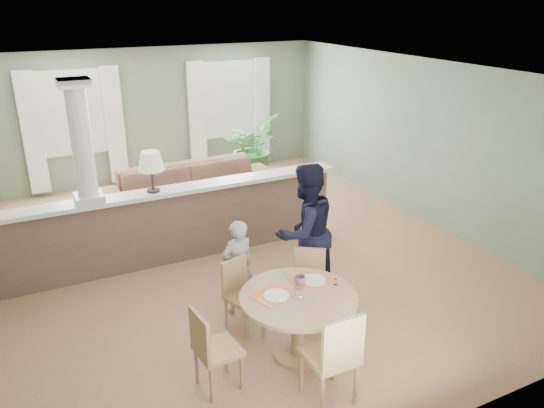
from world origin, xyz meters
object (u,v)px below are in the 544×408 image
sofa (195,194)px  chair_side (211,347)px  child_person (238,267)px  dining_table (298,308)px  houseplant (252,147)px  man_person (305,232)px  chair_near (335,354)px  chair_far_boy (241,291)px  chair_far_man (309,282)px

sofa → chair_side: sofa is taller
child_person → chair_side: bearing=47.9°
chair_side → dining_table: bearing=-90.3°
child_person → dining_table: bearing=92.9°
houseplant → man_person: 4.87m
sofa → chair_near: chair_near is taller
chair_side → man_person: (1.68, 1.16, 0.40)m
man_person → sofa: bearing=-92.4°
houseplant → chair_near: bearing=-108.0°
chair_far_boy → chair_side: bearing=-146.4°
houseplant → child_person: (-2.29, -4.64, -0.07)m
dining_table → chair_side: bearing=-174.3°
sofa → chair_side: (-1.26, -4.20, 0.04)m
sofa → chair_far_man: (0.22, -3.51, 0.02)m
chair_side → houseplant: bearing=-33.7°
chair_far_man → man_person: 0.65m
sofa → chair_near: bearing=-95.0°
man_person → child_person: bearing=-12.3°
man_person → chair_near: bearing=58.0°
chair_side → man_person: man_person is taller
dining_table → chair_far_man: chair_far_man is taller
houseplant → dining_table: size_ratio=1.09×
sofa → dining_table: size_ratio=2.53×
houseplant → chair_far_man: (-1.58, -5.13, -0.19)m
dining_table → chair_far_man: size_ratio=1.42×
chair_far_man → man_person: (0.20, 0.46, 0.41)m
chair_far_boy → chair_side: chair_side is taller
houseplant → dining_table: 6.09m
chair_side → chair_far_man: bearing=-70.9°
houseplant → chair_far_man: houseplant is taller
chair_near → chair_far_boy: bearing=-80.7°
houseplant → chair_far_man: bearing=-107.1°
chair_far_man → chair_near: 1.48m
dining_table → child_person: bearing=101.8°
houseplant → chair_near: size_ratio=1.33×
chair_far_boy → child_person: (0.10, 0.31, 0.14)m
man_person → chair_far_man: bearing=56.0°
dining_table → man_person: 1.29m
dining_table → chair_near: chair_near is taller
sofa → houseplant: 2.44m
chair_far_boy → child_person: size_ratio=0.70×
sofa → chair_far_boy: bearing=-101.3°
child_person → chair_far_boy: bearing=63.8°
chair_far_man → chair_side: chair_side is taller
dining_table → chair_near: 0.79m
houseplant → chair_far_man: 5.38m
sofa → chair_near: (-0.31, -4.89, 0.10)m
houseplant → man_person: size_ratio=0.75×
chair_near → man_person: (0.73, 1.84, 0.33)m
chair_side → child_person: (0.78, 1.19, 0.11)m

